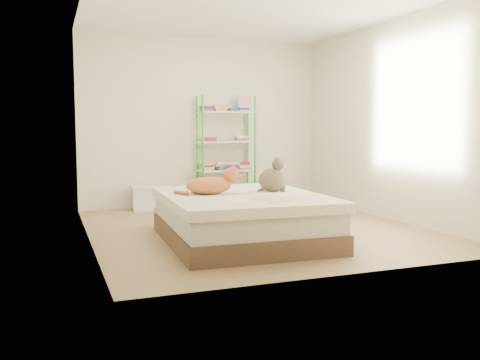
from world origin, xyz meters
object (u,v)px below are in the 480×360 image
orange_cat (209,183)px  shelf_unit (227,151)px  bed (241,218)px  cardboard_box (247,202)px  grey_cat (272,175)px  white_bin (143,198)px

orange_cat → shelf_unit: shelf_unit is taller
bed → orange_cat: bearing=165.3°
bed → cardboard_box: bearing=69.0°
orange_cat → grey_cat: (0.71, -0.03, 0.07)m
grey_cat → white_bin: 2.64m
bed → shelf_unit: 2.67m
white_bin → shelf_unit: bearing=1.3°
orange_cat → shelf_unit: 2.62m
shelf_unit → orange_cat: bearing=-113.3°
orange_cat → shelf_unit: size_ratio=0.33×
cardboard_box → white_bin: cardboard_box is taller
shelf_unit → cardboard_box: shelf_unit is taller
grey_cat → white_bin: size_ratio=1.03×
orange_cat → white_bin: 2.42m
grey_cat → shelf_unit: size_ratio=0.21×
shelf_unit → white_bin: (-1.31, -0.03, -0.68)m
orange_cat → bed: bearing=-11.7°
bed → grey_cat: (0.39, 0.07, 0.43)m
cardboard_box → bed: bearing=-98.9°
bed → orange_cat: size_ratio=3.60×
bed → cardboard_box: bed is taller
grey_cat → cardboard_box: bearing=1.9°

